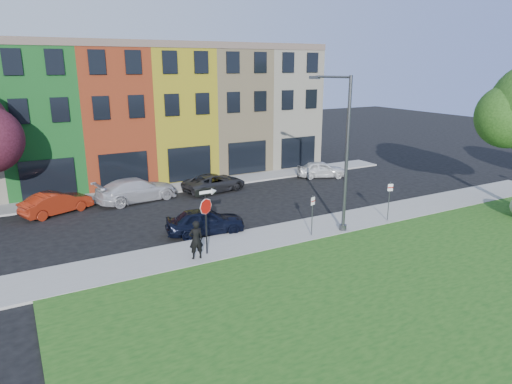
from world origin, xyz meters
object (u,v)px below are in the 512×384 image
stop_sign (206,208)px  sedan_near (205,221)px  man (196,240)px  street_lamp (343,155)px

stop_sign → sedan_near: (1.10, 2.82, -1.70)m
sedan_near → man: bearing=160.6°
stop_sign → sedan_near: stop_sign is taller
man → sedan_near: 3.57m
man → street_lamp: street_lamp is taller
sedan_near → street_lamp: size_ratio=0.54×
stop_sign → street_lamp: 7.92m
sedan_near → stop_sign: bearing=168.8°
stop_sign → sedan_near: size_ratio=0.73×
man → sedan_near: size_ratio=0.42×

